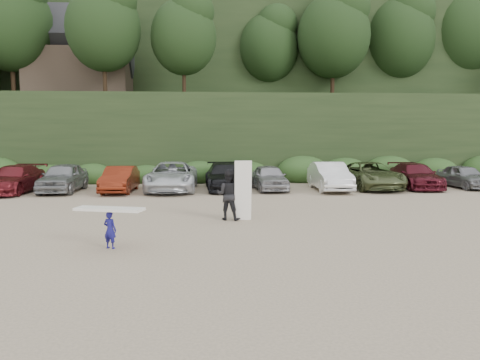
{
  "coord_description": "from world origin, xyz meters",
  "views": [
    {
      "loc": [
        -1.84,
        -16.54,
        3.26
      ],
      "look_at": [
        -0.38,
        3.0,
        1.3
      ],
      "focal_mm": 35.0,
      "sensor_mm": 36.0,
      "label": 1
    }
  ],
  "objects": [
    {
      "name": "ground",
      "position": [
        0.0,
        0.0,
        0.0
      ],
      "size": [
        120.0,
        120.0,
        0.0
      ],
      "primitive_type": "plane",
      "color": "tan",
      "rests_on": "ground"
    },
    {
      "name": "hillside_backdrop",
      "position": [
        -0.26,
        35.93,
        11.22
      ],
      "size": [
        90.0,
        41.5,
        28.0
      ],
      "color": "black",
      "rests_on": "ground"
    },
    {
      "name": "parked_cars",
      "position": [
        -3.52,
        10.04,
        0.76
      ],
      "size": [
        36.77,
        5.99,
        1.64
      ],
      "color": "#B4B4B9",
      "rests_on": "ground"
    },
    {
      "name": "child_surfer",
      "position": [
        -4.55,
        -3.27,
        0.8
      ],
      "size": [
        2.03,
        1.05,
        1.17
      ],
      "color": "navy",
      "rests_on": "ground"
    },
    {
      "name": "adult_surfer",
      "position": [
        -0.92,
        0.89,
        0.97
      ],
      "size": [
        1.4,
        0.99,
        2.26
      ],
      "color": "black",
      "rests_on": "ground"
    }
  ]
}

